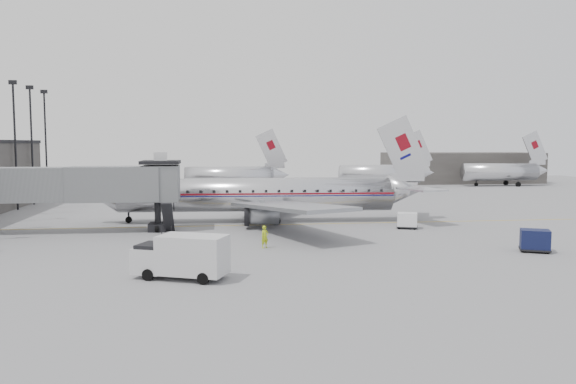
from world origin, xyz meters
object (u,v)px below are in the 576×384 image
(airliner, at_px, (263,195))
(baggage_cart_white, at_px, (407,220))
(service_van, at_px, (182,256))
(ramp_worker, at_px, (265,237))
(baggage_cart_navy, at_px, (535,240))

(airliner, bearing_deg, baggage_cart_white, -23.14)
(service_van, relative_size, baggage_cart_white, 2.61)
(baggage_cart_white, height_order, ramp_worker, ramp_worker)
(service_van, bearing_deg, airliner, 96.28)
(airliner, height_order, baggage_cart_white, airliner)
(baggage_cart_navy, bearing_deg, ramp_worker, -167.04)
(baggage_cart_white, bearing_deg, ramp_worker, -130.36)
(airliner, height_order, ramp_worker, airliner)
(airliner, relative_size, service_van, 5.82)
(ramp_worker, bearing_deg, baggage_cart_white, 1.13)
(service_van, relative_size, baggage_cart_navy, 2.30)
(airliner, distance_m, baggage_cart_navy, 26.02)
(service_van, distance_m, baggage_cart_navy, 25.59)
(baggage_cart_navy, relative_size, baggage_cart_white, 1.13)
(airliner, xyz_separation_m, ramp_worker, (-1.09, -14.35, -1.87))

